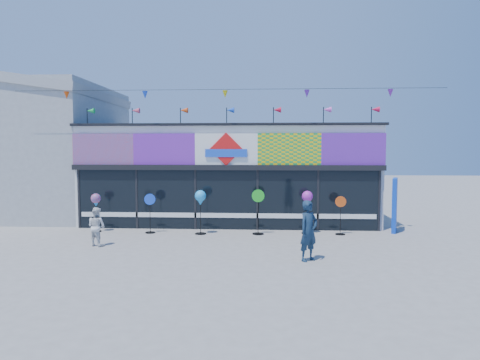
# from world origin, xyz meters

# --- Properties ---
(ground) EXTENTS (80.00, 80.00, 0.00)m
(ground) POSITION_xyz_m (0.00, 0.00, 0.00)
(ground) COLOR gray
(ground) RESTS_ON ground
(kite_shop) EXTENTS (16.00, 5.70, 5.31)m
(kite_shop) POSITION_xyz_m (0.00, 5.94, 2.05)
(kite_shop) COLOR white
(kite_shop) RESTS_ON ground
(neighbour_building) EXTENTS (8.18, 7.20, 6.87)m
(neighbour_building) POSITION_xyz_m (-10.00, 7.00, 3.20)
(neighbour_building) COLOR #A8ABAD
(neighbour_building) RESTS_ON ground
(blue_sign) EXTENTS (0.47, 1.00, 2.02)m
(blue_sign) POSITION_xyz_m (6.34, 3.31, 1.01)
(blue_sign) COLOR #0D3EC5
(blue_sign) RESTS_ON ground
(spinner_0) EXTENTS (0.37, 0.37, 1.44)m
(spinner_0) POSITION_xyz_m (-4.84, 2.69, 1.15)
(spinner_0) COLOR black
(spinner_0) RESTS_ON ground
(spinner_1) EXTENTS (0.41, 0.37, 1.46)m
(spinner_1) POSITION_xyz_m (-2.76, 2.55, 0.77)
(spinner_1) COLOR black
(spinner_1) RESTS_ON ground
(spinner_2) EXTENTS (0.41, 0.41, 1.61)m
(spinner_2) POSITION_xyz_m (-0.86, 2.44, 1.29)
(spinner_2) COLOR black
(spinner_2) RESTS_ON ground
(spinner_3) EXTENTS (0.46, 0.42, 1.64)m
(spinner_3) POSITION_xyz_m (1.24, 2.52, 0.87)
(spinner_3) COLOR black
(spinner_3) RESTS_ON ground
(spinner_4) EXTENTS (0.40, 0.40, 1.58)m
(spinner_4) POSITION_xyz_m (3.03, 2.75, 1.26)
(spinner_4) COLOR black
(spinner_4) RESTS_ON ground
(spinner_5) EXTENTS (0.39, 0.36, 1.40)m
(spinner_5) POSITION_xyz_m (4.22, 2.62, 0.74)
(spinner_5) COLOR black
(spinner_5) RESTS_ON ground
(adult_man) EXTENTS (0.73, 0.71, 1.68)m
(adult_man) POSITION_xyz_m (2.68, -1.14, 0.84)
(adult_man) COLOR #152A43
(adult_man) RESTS_ON ground
(child) EXTENTS (0.69, 0.55, 1.24)m
(child) POSITION_xyz_m (-3.91, 0.37, 0.62)
(child) COLOR silver
(child) RESTS_ON ground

